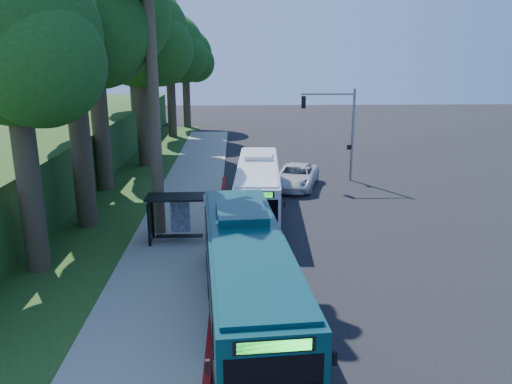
{
  "coord_description": "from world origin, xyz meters",
  "views": [
    {
      "loc": [
        -4.07,
        -27.22,
        9.4
      ],
      "look_at": [
        -2.9,
        1.0,
        1.61
      ],
      "focal_mm": 35.0,
      "sensor_mm": 36.0,
      "label": 1
    }
  ],
  "objects_px": {
    "bus_shelter": "(174,209)",
    "white_bus": "(258,187)",
    "teal_bus": "(247,277)",
    "pickup": "(296,176)"
  },
  "relations": [
    {
      "from": "bus_shelter",
      "to": "pickup",
      "type": "distance_m",
      "value": 13.29
    },
    {
      "from": "bus_shelter",
      "to": "white_bus",
      "type": "height_order",
      "value": "white_bus"
    },
    {
      "from": "teal_bus",
      "to": "bus_shelter",
      "type": "bearing_deg",
      "value": 108.99
    },
    {
      "from": "white_bus",
      "to": "teal_bus",
      "type": "height_order",
      "value": "teal_bus"
    },
    {
      "from": "bus_shelter",
      "to": "teal_bus",
      "type": "bearing_deg",
      "value": -66.64
    },
    {
      "from": "bus_shelter",
      "to": "pickup",
      "type": "bearing_deg",
      "value": 55.17
    },
    {
      "from": "white_bus",
      "to": "bus_shelter",
      "type": "bearing_deg",
      "value": -129.85
    },
    {
      "from": "teal_bus",
      "to": "white_bus",
      "type": "bearing_deg",
      "value": 81.3
    },
    {
      "from": "bus_shelter",
      "to": "pickup",
      "type": "height_order",
      "value": "bus_shelter"
    },
    {
      "from": "bus_shelter",
      "to": "teal_bus",
      "type": "xyz_separation_m",
      "value": [
        3.53,
        -8.16,
        0.01
      ]
    }
  ]
}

